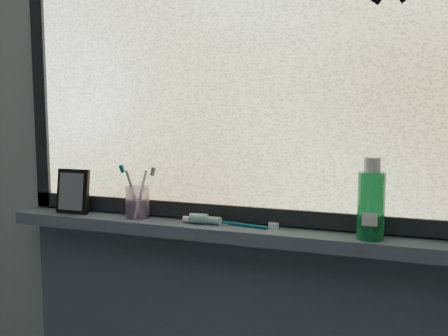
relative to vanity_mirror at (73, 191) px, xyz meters
name	(u,v)px	position (x,y,z in m)	size (l,w,h in m)	color
wall_back	(251,150)	(0.61, 0.08, 0.15)	(3.00, 0.01, 2.50)	#9EA3A8
windowsill	(243,233)	(0.61, 0.01, -0.10)	(1.62, 0.14, 0.04)	#4F586A
window_pane	(249,58)	(0.61, 0.06, 0.43)	(1.50, 0.01, 1.00)	silver
frame_bottom	(248,214)	(0.61, 0.06, -0.05)	(1.60, 0.03, 0.05)	black
frame_left	(41,66)	(-0.16, 0.06, 0.43)	(0.05, 0.03, 1.10)	black
vanity_mirror	(73,191)	(0.00, 0.00, 0.00)	(0.12, 0.06, 0.15)	black
toothpaste_tube	(204,219)	(0.49, 0.00, -0.06)	(0.18, 0.04, 0.03)	silver
toothbrush_cup	(138,202)	(0.24, 0.02, -0.02)	(0.08, 0.08, 0.10)	#CCA5DB
toothbrush_lying	(239,223)	(0.60, 0.01, -0.07)	(0.23, 0.02, 0.02)	#0B5269
mouthwash_bottle	(371,198)	(0.99, -0.01, 0.04)	(0.07, 0.07, 0.19)	#1B8E4E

